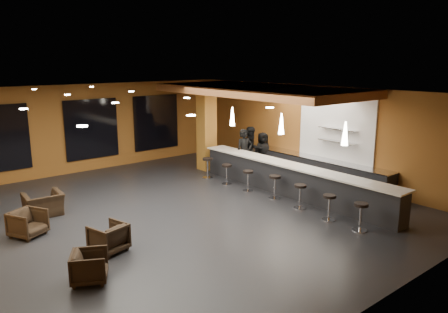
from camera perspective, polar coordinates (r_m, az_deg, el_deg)
floor at (r=13.28m, az=-5.31°, el=-7.27°), size 12.00×13.00×0.10m
ceiling at (r=12.52m, az=-5.65°, el=8.42°), size 12.00×13.00×0.10m
wall_back at (r=18.48m, az=-17.03°, el=3.65°), size 12.00×0.10×3.50m
wall_front at (r=8.41m, az=20.80°, el=-6.98°), size 12.00×0.10×3.50m
wall_right at (r=16.87m, az=11.77°, el=3.12°), size 0.10×13.00×3.50m
wood_soffit at (r=15.84m, az=4.47°, el=8.62°), size 3.60×8.00×0.28m
window_center at (r=18.39m, az=-16.89°, el=3.46°), size 2.20×0.06×2.40m
window_right at (r=19.73m, az=-8.84°, el=4.44°), size 2.20×0.06×2.40m
tile_backsplash at (r=16.16m, az=14.37°, el=3.49°), size 0.06×3.20×2.40m
bar_counter at (r=14.71m, az=8.72°, el=-3.13°), size 0.60×8.00×1.00m
bar_top at (r=14.58m, az=8.79°, el=-1.14°), size 0.78×8.10×0.05m
prep_counter at (r=16.52m, az=12.05°, el=-1.76°), size 0.70×6.00×0.86m
prep_top at (r=16.42m, az=12.12°, el=-0.23°), size 0.72×6.00×0.03m
wall_shelf_lower at (r=16.00m, az=14.58°, el=1.93°), size 0.30×1.50×0.03m
wall_shelf_upper at (r=15.93m, az=14.67°, el=3.52°), size 0.30×1.50×0.03m
column at (r=17.75m, az=-2.30°, el=3.84°), size 0.60×0.60×3.50m
pendant_0 at (r=13.11m, az=15.53°, el=2.92°), size 0.20×0.20×0.70m
pendant_1 at (r=14.65m, az=7.50°, el=4.25°), size 0.20×0.20×0.70m
pendant_2 at (r=16.44m, az=1.09°, el=5.26°), size 0.20×0.20×0.70m
staff_a at (r=16.91m, az=2.68°, el=0.52°), size 0.76×0.60×1.83m
staff_b at (r=17.24m, az=3.62°, el=0.82°), size 1.07×0.93×1.88m
staff_c at (r=17.75m, az=5.07°, el=0.64°), size 0.85×0.64×1.58m
armchair_a at (r=9.55m, az=-17.15°, el=-13.57°), size 0.96×0.96×0.65m
armchair_b at (r=10.79m, az=-14.85°, el=-10.20°), size 0.90×0.92×0.69m
armchair_c at (r=12.35m, az=-24.24°, el=-7.96°), size 1.01×1.02×0.70m
armchair_d at (r=13.76m, az=-22.53°, el=-5.78°), size 1.10×0.97×0.67m
bar_stool_0 at (r=12.11m, az=17.42°, el=-7.08°), size 0.39×0.39×0.77m
bar_stool_1 at (r=12.66m, az=13.58°, el=-6.06°), size 0.38×0.38×0.74m
bar_stool_2 at (r=13.45m, az=9.91°, el=-4.74°), size 0.38×0.38×0.75m
bar_stool_3 at (r=14.28m, az=6.66°, el=-3.56°), size 0.39×0.39×0.77m
bar_stool_4 at (r=15.00m, az=3.17°, el=-2.82°), size 0.37×0.37×0.73m
bar_stool_5 at (r=15.79m, az=0.36°, el=-1.99°), size 0.37×0.37×0.74m
bar_stool_6 at (r=16.62m, az=-2.16°, el=-1.15°), size 0.40×0.40×0.79m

